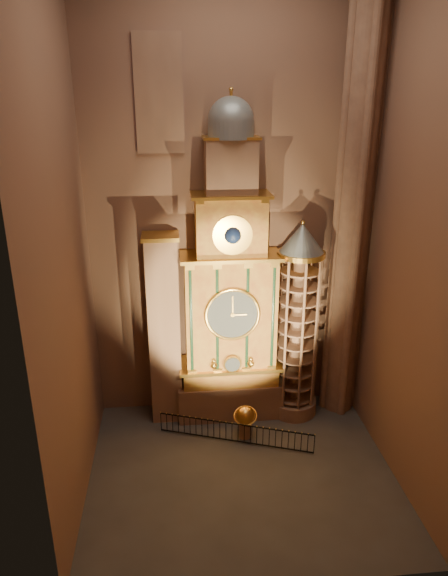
{
  "coord_description": "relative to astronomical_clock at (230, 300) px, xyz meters",
  "views": [
    {
      "loc": [
        -2.78,
        -19.12,
        16.46
      ],
      "look_at": [
        -0.52,
        3.0,
        8.09
      ],
      "focal_mm": 32.0,
      "sensor_mm": 36.0,
      "label": 1
    }
  ],
  "objects": [
    {
      "name": "gothic_pier",
      "position": [
        6.1,
        0.04,
        4.32
      ],
      "size": [
        2.04,
        2.04,
        22.0
      ],
      "color": "#8C634C",
      "rests_on": "floor"
    },
    {
      "name": "stair_turret",
      "position": [
        3.5,
        -0.26,
        -1.41
      ],
      "size": [
        2.5,
        2.5,
        10.8
      ],
      "color": "#8C634C",
      "rests_on": "floor"
    },
    {
      "name": "celestial_globe",
      "position": [
        0.54,
        -2.28,
        -5.64
      ],
      "size": [
        1.46,
        1.41,
        1.74
      ],
      "color": "#8C634C",
      "rests_on": "floor"
    },
    {
      "name": "iron_railing",
      "position": [
        -0.04,
        -2.73,
        -6.09
      ],
      "size": [
        7.44,
        2.66,
        1.07
      ],
      "color": "black",
      "rests_on": "floor"
    },
    {
      "name": "stained_glass_window",
      "position": [
        -3.2,
        0.95,
        9.82
      ],
      "size": [
        2.2,
        0.14,
        5.2
      ],
      "color": "navy",
      "rests_on": "wall_back"
    },
    {
      "name": "wall_back",
      "position": [
        0.0,
        1.04,
        4.32
      ],
      "size": [
        22.0,
        0.0,
        22.0
      ],
      "primitive_type": "plane",
      "rotation": [
        1.57,
        0.0,
        0.0
      ],
      "color": "brown",
      "rests_on": "floor"
    },
    {
      "name": "astronomical_clock",
      "position": [
        0.0,
        0.0,
        0.0
      ],
      "size": [
        5.6,
        2.41,
        16.7
      ],
      "color": "#8C634C",
      "rests_on": "floor"
    },
    {
      "name": "floor",
      "position": [
        0.0,
        -4.96,
        -6.68
      ],
      "size": [
        14.0,
        14.0,
        0.0
      ],
      "primitive_type": "plane",
      "color": "#383330",
      "rests_on": "ground"
    },
    {
      "name": "portrait_tower",
      "position": [
        -3.4,
        0.02,
        -1.53
      ],
      "size": [
        1.8,
        1.6,
        10.2
      ],
      "color": "#8C634C",
      "rests_on": "floor"
    },
    {
      "name": "wall_right",
      "position": [
        7.0,
        -4.96,
        4.32
      ],
      "size": [
        0.0,
        22.0,
        22.0
      ],
      "primitive_type": "plane",
      "rotation": [
        1.57,
        0.0,
        -1.57
      ],
      "color": "brown",
      "rests_on": "floor"
    },
    {
      "name": "wall_left",
      "position": [
        -7.0,
        -4.96,
        4.32
      ],
      "size": [
        0.0,
        22.0,
        22.0
      ],
      "primitive_type": "plane",
      "rotation": [
        1.57,
        0.0,
        1.57
      ],
      "color": "brown",
      "rests_on": "floor"
    }
  ]
}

